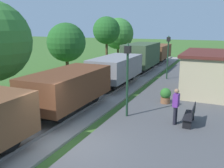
% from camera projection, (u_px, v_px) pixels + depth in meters
% --- Properties ---
extents(ground_plane, '(160.00, 160.00, 0.00)m').
position_uv_depth(ground_plane, '(72.00, 150.00, 9.66)').
color(ground_plane, '#3D6628').
extents(platform_slab, '(6.00, 60.00, 0.25)m').
position_uv_depth(platform_slab, '(152.00, 165.00, 8.38)').
color(platform_slab, '#4C4C4F').
rests_on(platform_slab, ground).
extents(track_ballast, '(3.80, 60.00, 0.12)m').
position_uv_depth(track_ballast, '(25.00, 137.00, 10.60)').
color(track_ballast, gray).
rests_on(track_ballast, ground).
extents(rail_near, '(0.07, 60.00, 0.14)m').
position_uv_depth(rail_near, '(38.00, 138.00, 10.28)').
color(rail_near, slate).
rests_on(rail_near, track_ballast).
extents(rail_far, '(0.07, 60.00, 0.14)m').
position_uv_depth(rail_far, '(12.00, 132.00, 10.85)').
color(rail_far, slate).
rests_on(rail_far, track_ballast).
extents(freight_train, '(2.50, 32.60, 2.72)m').
position_uv_depth(freight_train, '(118.00, 68.00, 19.49)').
color(freight_train, brown).
rests_on(freight_train, rail_near).
extents(station_hut, '(3.50, 5.80, 2.78)m').
position_uv_depth(station_hut, '(210.00, 72.00, 16.73)').
color(station_hut, tan).
rests_on(station_hut, platform_slab).
extents(bench_near_hut, '(0.42, 1.50, 0.91)m').
position_uv_depth(bench_near_hut, '(191.00, 115.00, 11.40)').
color(bench_near_hut, black).
rests_on(bench_near_hut, platform_slab).
extents(person_waiting, '(0.28, 0.40, 1.71)m').
position_uv_depth(person_waiting, '(176.00, 105.00, 11.35)').
color(person_waiting, black).
rests_on(person_waiting, platform_slab).
extents(potted_planter, '(0.64, 0.64, 0.92)m').
position_uv_depth(potted_planter, '(166.00, 95.00, 14.57)').
color(potted_planter, brown).
rests_on(potted_planter, platform_slab).
extents(lamp_post_near, '(0.28, 0.28, 3.70)m').
position_uv_depth(lamp_post_near, '(127.00, 67.00, 11.98)').
color(lamp_post_near, '#193823').
rests_on(lamp_post_near, platform_slab).
extents(lamp_post_far, '(0.28, 0.28, 3.70)m').
position_uv_depth(lamp_post_far, '(168.00, 49.00, 20.71)').
color(lamp_post_far, '#193823').
rests_on(lamp_post_far, platform_slab).
extents(tree_trackside_far, '(3.39, 3.39, 5.01)m').
position_uv_depth(tree_trackside_far, '(66.00, 42.00, 21.53)').
color(tree_trackside_far, '#4C3823').
rests_on(tree_trackside_far, ground).
extents(tree_field_left, '(3.14, 3.14, 5.77)m').
position_uv_depth(tree_field_left, '(107.00, 31.00, 28.26)').
color(tree_field_left, '#4C3823').
rests_on(tree_field_left, ground).
extents(tree_field_distant, '(4.16, 4.16, 5.75)m').
position_uv_depth(tree_field_distant, '(118.00, 34.00, 33.08)').
color(tree_field_distant, '#4C3823').
rests_on(tree_field_distant, ground).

